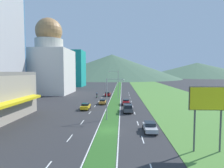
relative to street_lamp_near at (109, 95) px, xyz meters
The scene contains 37 objects.
ground_plane 7.93m from the street_lamp_near, 87.79° to the right, with size 600.00×600.00×0.00m, color #2D2D30.
grass_median 53.88m from the street_lamp_near, 89.74° to the left, with size 3.20×240.00×0.06m, color #2D6023.
grass_verge_right 57.77m from the street_lamp_near, 68.77° to the left, with size 24.00×240.00×0.06m, color #518438.
lane_dash_left_1 19.43m from the street_lamp_near, 104.94° to the right, with size 0.16×2.80×0.01m, color silver.
lane_dash_left_2 12.16m from the street_lamp_near, 115.73° to the right, with size 0.16×2.80×0.01m, color silver.
lane_dash_left_3 7.08m from the street_lamp_near, 158.17° to the right, with size 0.16×2.80×0.01m, color silver.
lane_dash_left_4 9.20m from the street_lamp_near, 128.14° to the left, with size 0.16×2.80×0.01m, color silver.
lane_dash_left_5 15.85m from the street_lamp_near, 108.74° to the left, with size 0.16×2.80×0.01m, color silver.
lane_dash_left_6 23.45m from the street_lamp_near, 102.21° to the left, with size 0.16×2.80×0.01m, color silver.
lane_dash_left_7 31.32m from the street_lamp_near, 99.03° to the left, with size 0.16×2.80×0.01m, color silver.
lane_dash_left_8 39.29m from the street_lamp_near, 97.15° to the left, with size 0.16×2.80×0.01m, color silver.
lane_dash_left_9 47.32m from the street_lamp_near, 95.92° to the left, with size 0.16×2.80×0.01m, color silver.
lane_dash_right_2 12.36m from the street_lamp_near, 62.06° to the right, with size 0.16×2.80×0.01m, color silver.
lane_dash_right_3 7.42m from the street_lamp_near, 20.00° to the right, with size 0.16×2.80×0.01m, color silver.
lane_dash_right_4 9.46m from the street_lamp_near, 49.17° to the left, with size 0.16×2.80×0.01m, color silver.
lane_dash_right_5 16.00m from the street_lamp_near, 69.53° to the left, with size 0.16×2.80×0.01m, color silver.
lane_dash_right_6 23.56m from the street_lamp_near, 76.61° to the left, with size 0.16×2.80×0.01m, color silver.
lane_dash_right_7 31.40m from the street_lamp_near, 80.08° to the left, with size 0.16×2.80×0.01m, color silver.
lane_dash_right_8 39.36m from the street_lamp_near, 82.14° to the left, with size 0.16×2.80×0.01m, color silver.
lane_dash_right_9 47.37m from the street_lamp_near, 83.49° to the left, with size 0.16×2.80×0.01m, color silver.
edge_line_median_left 53.90m from the street_lamp_near, 91.61° to the left, with size 0.16×240.00×0.01m, color silver.
edge_line_median_right 53.92m from the street_lamp_near, 87.87° to the left, with size 0.16×240.00×0.01m, color silver.
domed_building 51.91m from the street_lamp_near, 123.84° to the left, with size 17.83×17.83×31.89m.
midrise_colored 87.10m from the street_lamp_near, 109.74° to the left, with size 14.58×14.58×22.61m, color teal.
hill_far_left 240.73m from the street_lamp_near, 114.25° to the left, with size 216.31×216.31×24.76m, color #516B56.
hill_far_center 219.53m from the street_lamp_near, 93.05° to the left, with size 183.79×183.79×32.86m, color #47664C.
hill_far_right 319.84m from the street_lamp_near, 65.75° to the left, with size 191.26×191.26×24.73m, color #47664C.
street_lamp_near is the anchor object (origin of this frame).
street_lamp_mid 28.12m from the street_lamp_near, 88.48° to the left, with size 3.40×0.34×9.65m.
billboard_roadside 18.43m from the street_lamp_near, 47.82° to the right, with size 4.40×0.28×7.65m.
car_0 17.58m from the street_lamp_near, 77.95° to the left, with size 2.01×4.36×1.54m.
car_1 35.21m from the street_lamp_near, 94.99° to the left, with size 2.02×4.58×1.60m.
car_2 12.23m from the street_lamp_near, 124.47° to the left, with size 2.03×4.10×1.57m.
car_3 10.30m from the street_lamp_near, 43.91° to the right, with size 1.99×4.25×1.47m.
car_4 18.11m from the street_lamp_near, 100.16° to the left, with size 1.96×4.00×1.44m.
pickup_truck_0 8.85m from the street_lamp_near, 61.40° to the left, with size 2.18×5.40×2.00m.
motorcycle_rider 31.31m from the street_lamp_near, 102.20° to the left, with size 0.36×2.00×1.80m.
Camera 1 is at (2.24, -28.79, 9.34)m, focal length 29.62 mm.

